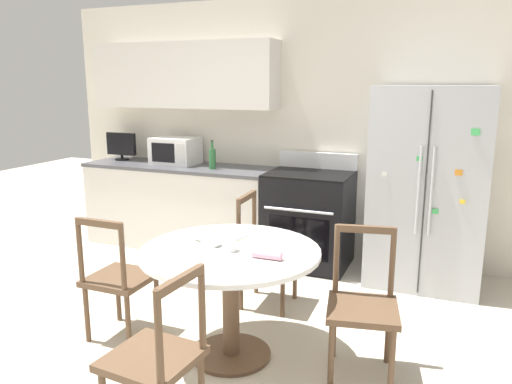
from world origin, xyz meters
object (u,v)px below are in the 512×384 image
at_px(dining_chair_far, 265,253).
at_px(countertop_tv, 121,145).
at_px(dining_chair_left, 118,279).
at_px(candle_glass, 229,246).
at_px(microwave, 175,151).
at_px(oven_range, 309,218).
at_px(refrigerator, 428,187).
at_px(counter_bottle, 212,158).
at_px(dining_chair_near, 157,359).
at_px(dining_chair_right, 363,307).

bearing_deg(dining_chair_far, countertop_tv, -118.71).
distance_m(countertop_tv, dining_chair_far, 2.53).
distance_m(dining_chair_left, candle_glass, 0.91).
distance_m(microwave, dining_chair_left, 2.20).
relative_size(oven_range, candle_glass, 11.75).
height_order(refrigerator, dining_chair_far, refrigerator).
relative_size(countertop_tv, dining_chair_left, 0.41).
height_order(microwave, counter_bottle, counter_bottle).
distance_m(refrigerator, candle_glass, 2.12).
bearing_deg(dining_chair_near, microwave, 34.17).
relative_size(microwave, dining_chair_near, 0.53).
bearing_deg(dining_chair_right, refrigerator, -109.25).
xyz_separation_m(oven_range, microwave, (-1.53, 0.08, 0.57)).
height_order(refrigerator, dining_chair_left, refrigerator).
distance_m(refrigerator, microwave, 2.62).
bearing_deg(refrigerator, dining_chair_far, -139.56).
bearing_deg(candle_glass, dining_chair_right, 11.97).
distance_m(refrigerator, counter_bottle, 2.11).
bearing_deg(dining_chair_right, dining_chair_left, -4.09).
xyz_separation_m(oven_range, countertop_tv, (-2.25, 0.09, 0.60)).
height_order(countertop_tv, candle_glass, countertop_tv).
bearing_deg(dining_chair_near, dining_chair_far, 7.41).
distance_m(dining_chair_near, candle_glass, 0.87).
bearing_deg(counter_bottle, dining_chair_far, -45.21).
height_order(counter_bottle, dining_chair_right, counter_bottle).
distance_m(oven_range, microwave, 1.64).
bearing_deg(countertop_tv, candle_glass, -40.80).
height_order(counter_bottle, dining_chair_far, counter_bottle).
height_order(refrigerator, counter_bottle, refrigerator).
bearing_deg(refrigerator, dining_chair_left, -135.34).
xyz_separation_m(refrigerator, dining_chair_left, (-1.89, -1.87, -0.44)).
bearing_deg(candle_glass, counter_bottle, 119.87).
xyz_separation_m(countertop_tv, dining_chair_far, (2.19, -1.10, -0.63)).
bearing_deg(microwave, dining_chair_left, -70.03).
relative_size(microwave, dining_chair_far, 0.53).
bearing_deg(countertop_tv, dining_chair_far, -26.79).
relative_size(dining_chair_left, dining_chair_far, 1.00).
distance_m(oven_range, dining_chair_far, 1.02).
xyz_separation_m(countertop_tv, candle_glass, (2.28, -1.97, -0.29)).
bearing_deg(counter_bottle, microwave, 165.71).
distance_m(dining_chair_near, dining_chair_far, 1.67).
bearing_deg(microwave, dining_chair_near, -60.80).
bearing_deg(dining_chair_right, dining_chair_far, -48.51).
bearing_deg(microwave, refrigerator, -2.66).
relative_size(refrigerator, countertop_tv, 4.77).
height_order(dining_chair_right, candle_glass, dining_chair_right).
distance_m(oven_range, countertop_tv, 2.33).
distance_m(dining_chair_left, dining_chair_far, 1.17).
height_order(counter_bottle, candle_glass, counter_bottle).
distance_m(refrigerator, oven_range, 1.16).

